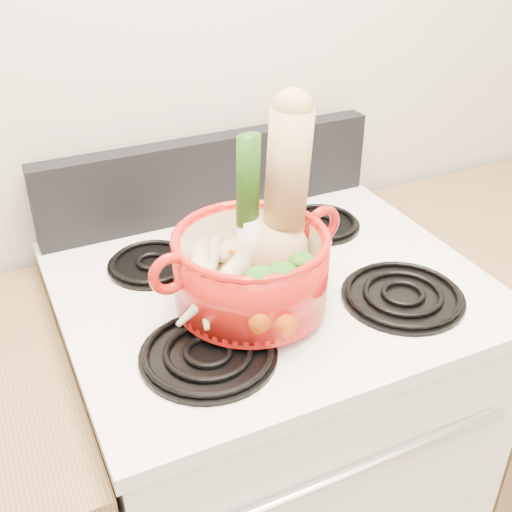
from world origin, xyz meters
name	(u,v)px	position (x,y,z in m)	size (l,w,h in m)	color
wall_back	(196,51)	(0.00, 1.75, 1.30)	(3.50, 0.02, 2.60)	beige
stove_body	(268,456)	(0.00, 1.40, 0.46)	(0.76, 0.65, 0.92)	white
cooktop	(270,286)	(0.00, 1.40, 0.93)	(0.78, 0.67, 0.03)	silver
control_backsplash	(210,177)	(0.00, 1.70, 1.04)	(0.76, 0.05, 0.18)	black
oven_handle	(361,470)	(0.00, 1.06, 0.78)	(0.02, 0.02, 0.60)	silver
burner_front_left	(208,353)	(-0.19, 1.24, 0.96)	(0.22, 0.22, 0.02)	black
burner_front_right	(403,295)	(0.19, 1.24, 0.96)	(0.22, 0.22, 0.02)	black
burner_back_left	(152,263)	(-0.19, 1.54, 0.96)	(0.17, 0.17, 0.02)	black
burner_back_right	(320,223)	(0.19, 1.54, 0.96)	(0.17, 0.17, 0.02)	black
dutch_oven	(251,270)	(-0.07, 1.33, 1.03)	(0.27, 0.27, 0.13)	#B8150F
pot_handle_left	(170,274)	(-0.22, 1.31, 1.08)	(0.07, 0.07, 0.02)	#B8150F
pot_handle_right	(322,224)	(0.08, 1.35, 1.08)	(0.07, 0.07, 0.02)	#B8150F
squash	(291,195)	(0.01, 1.35, 1.15)	(0.13, 0.13, 0.31)	tan
leek	(248,210)	(-0.07, 1.35, 1.14)	(0.04, 0.04, 0.29)	white
ginger	(232,251)	(-0.07, 1.43, 1.01)	(0.07, 0.05, 0.04)	tan
parsnip_0	(208,271)	(-0.13, 1.38, 1.02)	(0.04, 0.04, 0.23)	beige
parsnip_1	(203,281)	(-0.16, 1.35, 1.02)	(0.05, 0.05, 0.22)	beige
parsnip_2	(206,266)	(-0.14, 1.38, 1.03)	(0.04, 0.04, 0.18)	beige
parsnip_3	(216,286)	(-0.15, 1.31, 1.04)	(0.04, 0.04, 0.20)	beige
carrot_0	(254,301)	(-0.10, 1.27, 1.01)	(0.04, 0.04, 0.18)	#C74F09
carrot_1	(241,296)	(-0.11, 1.28, 1.02)	(0.04, 0.04, 0.17)	#D5520A
carrot_2	(263,275)	(-0.06, 1.31, 1.03)	(0.03, 0.03, 0.18)	#D1510A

